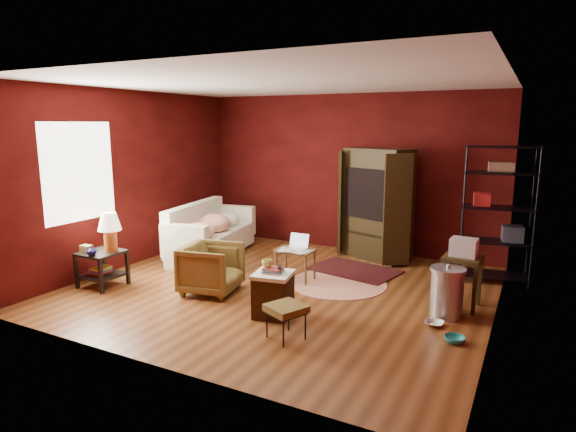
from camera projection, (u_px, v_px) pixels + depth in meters
name	position (u px, v px, depth m)	size (l,w,h in m)	color
room	(278.00, 189.00, 6.50)	(5.54, 5.04, 2.84)	brown
sofa	(209.00, 236.00, 8.28)	(1.93, 0.56, 0.76)	white
armchair	(211.00, 266.00, 6.53)	(0.72, 0.67, 0.74)	black
pet_bowl_steel	(435.00, 317.00, 5.48)	(0.21, 0.05, 0.21)	silver
pet_bowl_turquoise	(455.00, 333.00, 5.06)	(0.21, 0.07, 0.21)	teal
vase	(92.00, 251.00, 6.53)	(0.13, 0.14, 0.13)	#0B0D3B
mug	(267.00, 262.00, 5.68)	(0.12, 0.10, 0.12)	#D5D268
side_table	(106.00, 242.00, 6.75)	(0.54, 0.54, 1.06)	black
sofa_cushions	(209.00, 233.00, 8.29)	(1.11, 2.12, 0.85)	white
hamper	(273.00, 294.00, 5.73)	(0.51, 0.51, 0.62)	#3A210D
footstool	(286.00, 310.00, 5.11)	(0.49, 0.49, 0.38)	black
rug_round	(338.00, 283.00, 6.95)	(1.48, 1.48, 0.01)	beige
rug_oriental	(354.00, 270.00, 7.55)	(1.47, 1.13, 0.01)	#551619
laptop_desk	(296.00, 253.00, 7.03)	(0.55, 0.44, 0.68)	brown
tv_armoire	(377.00, 202.00, 8.13)	(1.39, 1.07, 1.87)	#30240D
wire_shelving	(499.00, 209.00, 6.84)	(1.02, 0.56, 1.98)	black
small_stand	(463.00, 256.00, 5.94)	(0.47, 0.47, 0.89)	#30240D
trash_can	(447.00, 292.00, 5.71)	(0.51, 0.51, 0.65)	silver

